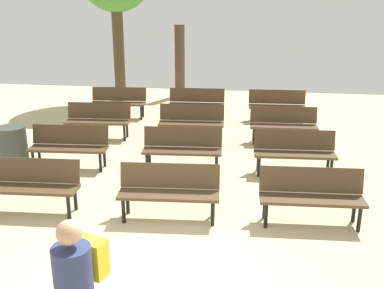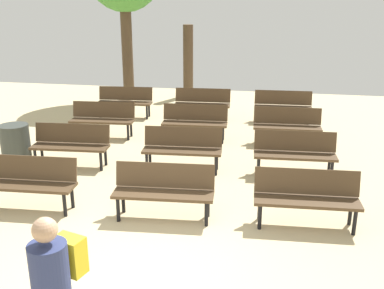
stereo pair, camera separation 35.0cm
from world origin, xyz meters
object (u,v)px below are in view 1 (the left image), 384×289
Objects in this scene: bench_r0_c1 at (169,188)px; bench_r2_c2 at (283,123)px; bench_r0_c2 at (311,193)px; bench_r1_c2 at (294,150)px; tree_0 at (180,61)px; bench_r1_c1 at (182,146)px; bench_r3_c2 at (277,104)px; bench_r3_c0 at (119,101)px; bench_r3_c1 at (197,102)px; bench_r1_c0 at (69,144)px; trash_bin at (13,148)px; bench_r2_c0 at (98,118)px; bench_r2_c1 at (191,120)px; bench_r0_c0 at (31,182)px.

bench_r0_c1 and bench_r2_c2 have the same top height.
bench_r0_c2 is 2.09m from bench_r1_c2.
tree_0 is at bearing 121.63° from bench_r2_c2.
tree_0 is (-1.31, 7.15, 0.74)m from bench_r1_c1.
bench_r2_c2 is 2.05m from bench_r3_c2.
tree_0 is at bearing 64.35° from bench_r3_c0.
bench_r3_c0 is at bearing -178.91° from bench_r3_c1.
bench_r3_c1 is (-2.39, 1.94, 0.00)m from bench_r2_c2.
trash_bin is (-1.14, -0.22, -0.06)m from bench_r1_c0.
bench_r0_c1 is at bearing -61.21° from bench_r2_c0.
bench_r0_c2 is 6.05m from trash_bin.
bench_r0_c2 is 1.00× the size of bench_r2_c0.
bench_r0_c2 and bench_r1_c0 have the same top height.
bench_r1_c0 is 1.00× the size of bench_r3_c0.
bench_r1_c2 and bench_r3_c0 have the same top height.
bench_r0_c2 is 1.00× the size of bench_r1_c2.
bench_r0_c1 is 1.00× the size of bench_r1_c0.
bench_r3_c1 is (2.07, 4.28, 0.00)m from bench_r1_c0.
bench_r1_c2 is 0.65× the size of tree_0.
bench_r0_c1 is at bearing -25.05° from trash_bin.
bench_r2_c1 is (2.22, 2.25, 0.00)m from bench_r1_c0.
bench_r0_c0 and bench_r3_c1 have the same top height.
bench_r0_c0 is at bearing -137.19° from bench_r2_c2.
bench_r0_c0 is 1.00× the size of bench_r2_c0.
bench_r3_c1 is at bearing 69.88° from bench_r0_c0.
bench_r1_c1 is 1.00× the size of bench_r1_c2.
bench_r2_c2 is (4.46, 2.34, 0.00)m from bench_r1_c0.
bench_r0_c2 is 1.00× the size of bench_r1_c0.
tree_0 is at bearing 96.06° from bench_r1_c1.
bench_r2_c2 is at bearing -25.04° from bench_r3_c0.
tree_0 is at bearing 108.55° from bench_r0_c2.
trash_bin is (-3.49, -0.41, -0.06)m from bench_r1_c1.
bench_r1_c2 is 1.00× the size of bench_r2_c0.
bench_r3_c2 is (2.02, 4.19, 0.00)m from bench_r1_c1.
bench_r0_c1 is at bearing -179.38° from bench_r0_c2.
bench_r2_c1 is at bearing -137.82° from bench_r3_c2.
bench_r1_c0 is at bearing -138.21° from bench_r2_c1.
bench_r1_c0 is 3.16m from bench_r2_c1.
trash_bin is at bearing -118.38° from bench_r2_c0.
bench_r2_c2 is 0.99× the size of bench_r3_c0.
bench_r2_c0 is at bearing 138.24° from bench_r1_c1.
tree_0 reaches higher than bench_r0_c2.
bench_r2_c0 is (-4.70, 1.75, 0.00)m from bench_r1_c2.
bench_r1_c1 is at bearing 137.08° from bench_r0_c2.
bench_r0_c0 is 4.10m from bench_r2_c0.
bench_r3_c0 is at bearing 156.70° from bench_r2_c2.
bench_r2_c2 is at bearing -90.02° from bench_r3_c2.
bench_r3_c0 is at bearing 138.47° from bench_r1_c2.
bench_r0_c1 and bench_r3_c2 have the same top height.
bench_r1_c1 is at bearing 89.33° from bench_r0_c1.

